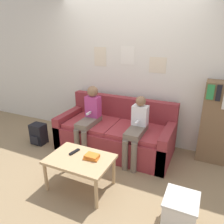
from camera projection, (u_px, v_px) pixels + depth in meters
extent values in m
plane|color=#937A56|center=(101.00, 165.00, 3.42)|extent=(10.00, 10.00, 0.00)
cube|color=silver|center=(128.00, 71.00, 3.88)|extent=(8.00, 0.06, 2.60)
cube|color=beige|center=(100.00, 57.00, 3.98)|extent=(0.24, 0.00, 0.34)
cube|color=white|center=(128.00, 55.00, 3.76)|extent=(0.25, 0.00, 0.31)
cube|color=beige|center=(158.00, 65.00, 3.59)|extent=(0.28, 0.00, 0.26)
cube|color=maroon|center=(114.00, 139.00, 3.78)|extent=(1.94, 0.88, 0.42)
cube|color=maroon|center=(123.00, 109.00, 3.94)|extent=(1.94, 0.14, 0.45)
cube|color=maroon|center=(71.00, 126.00, 4.11)|extent=(0.14, 0.88, 0.58)
cube|color=maroon|center=(167.00, 146.00, 3.40)|extent=(0.14, 0.88, 0.58)
cube|color=#A1343A|center=(92.00, 123.00, 3.83)|extent=(0.81, 0.72, 0.07)
cube|color=#A1343A|center=(137.00, 131.00, 3.50)|extent=(0.81, 0.72, 0.07)
cube|color=tan|center=(80.00, 159.00, 2.80)|extent=(0.82, 0.57, 0.04)
cylinder|color=tan|center=(46.00, 177.00, 2.81)|extent=(0.04, 0.04, 0.41)
cylinder|color=tan|center=(96.00, 194.00, 2.52)|extent=(0.04, 0.04, 0.41)
cylinder|color=tan|center=(68.00, 158.00, 3.23)|extent=(0.04, 0.04, 0.41)
cylinder|color=tan|center=(114.00, 171.00, 2.94)|extent=(0.04, 0.04, 0.41)
cylinder|color=#756656|center=(77.00, 144.00, 3.56)|extent=(0.09, 0.09, 0.49)
cylinder|color=#756656|center=(84.00, 145.00, 3.50)|extent=(0.09, 0.09, 0.49)
cube|color=#756656|center=(89.00, 122.00, 3.66)|extent=(0.23, 0.54, 0.09)
cube|color=#B73D7F|center=(93.00, 106.00, 3.72)|extent=(0.24, 0.16, 0.36)
sphere|color=#8C6647|center=(93.00, 91.00, 3.62)|extent=(0.18, 0.18, 0.18)
cube|color=white|center=(89.00, 113.00, 3.62)|extent=(0.03, 0.12, 0.03)
cylinder|color=#756656|center=(125.00, 155.00, 3.22)|extent=(0.09, 0.09, 0.49)
cylinder|color=#756656|center=(134.00, 157.00, 3.17)|extent=(0.09, 0.09, 0.49)
cube|color=#756656|center=(136.00, 131.00, 3.33)|extent=(0.23, 0.54, 0.09)
cube|color=white|center=(140.00, 115.00, 3.39)|extent=(0.24, 0.16, 0.31)
sphere|color=#8C6647|center=(141.00, 101.00, 3.31)|extent=(0.16, 0.16, 0.16)
cube|color=white|center=(137.00, 122.00, 3.29)|extent=(0.03, 0.12, 0.03)
cube|color=black|center=(74.00, 152.00, 2.91)|extent=(0.07, 0.17, 0.02)
cube|color=orange|center=(92.00, 158.00, 2.77)|extent=(0.20, 0.16, 0.02)
cube|color=orange|center=(92.00, 156.00, 2.77)|extent=(0.17, 0.13, 0.03)
cube|color=brown|center=(217.00, 123.00, 3.34)|extent=(0.47, 0.28, 1.29)
cube|color=#2D8442|center=(210.00, 92.00, 3.10)|extent=(0.10, 0.02, 0.22)
cube|color=black|center=(219.00, 93.00, 3.05)|extent=(0.07, 0.02, 0.23)
cube|color=silver|center=(180.00, 213.00, 2.31)|extent=(0.33, 0.35, 0.33)
cube|color=beige|center=(182.00, 199.00, 2.25)|extent=(0.35, 0.37, 0.02)
cube|color=black|center=(39.00, 134.00, 4.01)|extent=(0.26, 0.21, 0.38)
cube|color=black|center=(34.00, 140.00, 3.94)|extent=(0.18, 0.03, 0.15)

